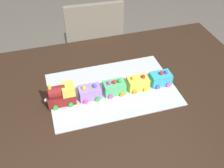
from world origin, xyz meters
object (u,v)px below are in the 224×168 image
object	(u,v)px
chair	(93,46)
cake_locomotive	(61,95)
cake_car_tanker_lemon	(138,83)
cake_car_caboose_turquoise	(161,78)
dining_table	(122,106)
cake_car_gondola_mint_green	(114,87)
cake_car_hopper_lavender	(90,92)

from	to	relation	value
chair	cake_locomotive	distance (m)	0.95
cake_car_tanker_lemon	cake_car_caboose_turquoise	size ratio (longest dim) A/B	1.00
dining_table	cake_car_caboose_turquoise	xyz separation A→B (m)	(0.19, -0.00, 0.14)
cake_car_gondola_mint_green	cake_car_caboose_turquoise	world-z (taller)	same
chair	cake_car_tanker_lemon	size ratio (longest dim) A/B	8.60
cake_locomotive	cake_car_gondola_mint_green	size ratio (longest dim) A/B	1.40
cake_car_tanker_lemon	cake_car_gondola_mint_green	bearing A→B (deg)	180.00
chair	cake_car_hopper_lavender	size ratio (longest dim) A/B	8.60
cake_locomotive	cake_car_tanker_lemon	xyz separation A→B (m)	(0.36, -0.00, -0.02)
cake_locomotive	cake_car_gondola_mint_green	world-z (taller)	cake_locomotive
cake_car_gondola_mint_green	cake_car_caboose_turquoise	distance (m)	0.24
cake_car_gondola_mint_green	cake_car_tanker_lemon	bearing A→B (deg)	0.00
cake_car_tanker_lemon	dining_table	bearing A→B (deg)	179.47
cake_car_tanker_lemon	chair	bearing A→B (deg)	92.33
dining_table	cake_car_gondola_mint_green	world-z (taller)	cake_car_gondola_mint_green
cake_car_tanker_lemon	cake_car_caboose_turquoise	xyz separation A→B (m)	(0.12, 0.00, 0.00)
cake_car_gondola_mint_green	chair	bearing A→B (deg)	84.24
dining_table	cake_car_hopper_lavender	world-z (taller)	cake_car_hopper_lavender
dining_table	cake_car_gondola_mint_green	bearing A→B (deg)	-179.12
cake_car_tanker_lemon	cake_car_caboose_turquoise	world-z (taller)	same
cake_car_hopper_lavender	cake_car_tanker_lemon	world-z (taller)	same
dining_table	cake_car_hopper_lavender	bearing A→B (deg)	-179.76
cake_car_gondola_mint_green	cake_car_caboose_turquoise	bearing A→B (deg)	0.00
cake_car_gondola_mint_green	cake_locomotive	bearing A→B (deg)	180.00
cake_locomotive	cake_car_tanker_lemon	world-z (taller)	cake_locomotive
cake_car_hopper_lavender	cake_car_caboose_turquoise	bearing A→B (deg)	0.00
chair	cake_locomotive	size ratio (longest dim) A/B	6.14
dining_table	cake_car_hopper_lavender	size ratio (longest dim) A/B	14.00
cake_car_caboose_turquoise	cake_locomotive	bearing A→B (deg)	180.00
dining_table	cake_car_tanker_lemon	world-z (taller)	cake_car_tanker_lemon
cake_car_gondola_mint_green	cake_car_hopper_lavender	bearing A→B (deg)	180.00
cake_car_tanker_lemon	cake_car_caboose_turquoise	bearing A→B (deg)	0.00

